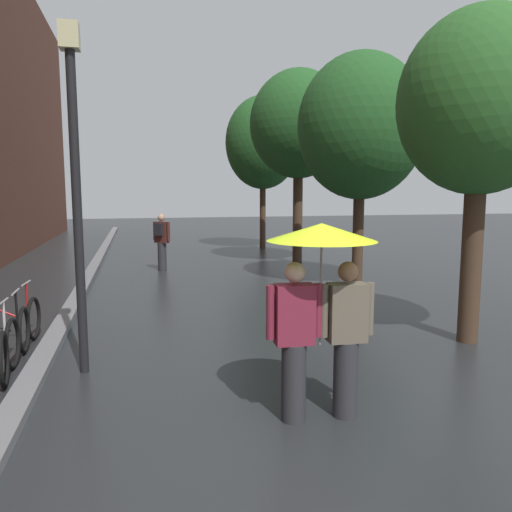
{
  "coord_description": "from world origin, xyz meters",
  "views": [
    {
      "loc": [
        -1.86,
        -4.09,
        2.41
      ],
      "look_at": [
        -0.01,
        3.67,
        1.35
      ],
      "focal_mm": 35.12,
      "sensor_mm": 36.0,
      "label": 1
    }
  ],
  "objects_px": {
    "street_lamp_post": "(76,176)",
    "pedestrian_walking_midground": "(162,241)",
    "street_tree_3": "(263,143)",
    "parked_bicycle_3": "(0,318)",
    "street_tree_1": "(361,127)",
    "street_tree_0": "(480,104)",
    "street_tree_2": "(299,125)",
    "couple_under_umbrella": "(321,290)"
  },
  "relations": [
    {
      "from": "street_tree_1",
      "to": "street_lamp_post",
      "type": "xyz_separation_m",
      "value": [
        -6.07,
        -4.69,
        -1.32
      ]
    },
    {
      "from": "pedestrian_walking_midground",
      "to": "parked_bicycle_3",
      "type": "bearing_deg",
      "value": -113.56
    },
    {
      "from": "street_tree_0",
      "to": "couple_under_umbrella",
      "type": "height_order",
      "value": "street_tree_0"
    },
    {
      "from": "pedestrian_walking_midground",
      "to": "street_tree_3",
      "type": "bearing_deg",
      "value": 47.99
    },
    {
      "from": "street_tree_2",
      "to": "street_lamp_post",
      "type": "relative_size",
      "value": 1.39
    },
    {
      "from": "parked_bicycle_3",
      "to": "pedestrian_walking_midground",
      "type": "height_order",
      "value": "pedestrian_walking_midground"
    },
    {
      "from": "parked_bicycle_3",
      "to": "street_lamp_post",
      "type": "relative_size",
      "value": 0.25
    },
    {
      "from": "street_tree_0",
      "to": "parked_bicycle_3",
      "type": "bearing_deg",
      "value": 166.47
    },
    {
      "from": "street_tree_0",
      "to": "street_tree_1",
      "type": "distance_m",
      "value": 4.7
    },
    {
      "from": "street_tree_1",
      "to": "street_lamp_post",
      "type": "bearing_deg",
      "value": -142.29
    },
    {
      "from": "street_tree_1",
      "to": "pedestrian_walking_midground",
      "type": "xyz_separation_m",
      "value": [
        -4.64,
        3.65,
        -3.01
      ]
    },
    {
      "from": "street_tree_0",
      "to": "street_lamp_post",
      "type": "bearing_deg",
      "value": -179.95
    },
    {
      "from": "couple_under_umbrella",
      "to": "pedestrian_walking_midground",
      "type": "xyz_separation_m",
      "value": [
        -1.14,
        10.33,
        -0.48
      ]
    },
    {
      "from": "street_tree_2",
      "to": "street_tree_3",
      "type": "height_order",
      "value": "street_tree_2"
    },
    {
      "from": "street_tree_1",
      "to": "parked_bicycle_3",
      "type": "distance_m",
      "value": 8.8
    },
    {
      "from": "street_lamp_post",
      "to": "pedestrian_walking_midground",
      "type": "height_order",
      "value": "street_lamp_post"
    },
    {
      "from": "parked_bicycle_3",
      "to": "pedestrian_walking_midground",
      "type": "relative_size",
      "value": 0.67
    },
    {
      "from": "couple_under_umbrella",
      "to": "street_lamp_post",
      "type": "distance_m",
      "value": 3.46
    },
    {
      "from": "street_lamp_post",
      "to": "pedestrian_walking_midground",
      "type": "bearing_deg",
      "value": 80.28
    },
    {
      "from": "street_tree_1",
      "to": "street_tree_3",
      "type": "bearing_deg",
      "value": 92.15
    },
    {
      "from": "street_tree_1",
      "to": "street_tree_2",
      "type": "xyz_separation_m",
      "value": [
        -0.25,
        4.05,
        0.54
      ]
    },
    {
      "from": "street_tree_3",
      "to": "parked_bicycle_3",
      "type": "bearing_deg",
      "value": -122.29
    },
    {
      "from": "pedestrian_walking_midground",
      "to": "street_tree_1",
      "type": "bearing_deg",
      "value": -38.18
    },
    {
      "from": "street_tree_3",
      "to": "pedestrian_walking_midground",
      "type": "height_order",
      "value": "street_tree_3"
    },
    {
      "from": "street_tree_0",
      "to": "street_tree_2",
      "type": "xyz_separation_m",
      "value": [
        -0.01,
        8.74,
        0.77
      ]
    },
    {
      "from": "street_tree_3",
      "to": "pedestrian_walking_midground",
      "type": "xyz_separation_m",
      "value": [
        -4.32,
        -4.8,
        -3.37
      ]
    },
    {
      "from": "parked_bicycle_3",
      "to": "couple_under_umbrella",
      "type": "bearing_deg",
      "value": -43.08
    },
    {
      "from": "street_tree_2",
      "to": "street_tree_1",
      "type": "bearing_deg",
      "value": -86.43
    },
    {
      "from": "street_tree_0",
      "to": "street_tree_1",
      "type": "xyz_separation_m",
      "value": [
        0.24,
        4.69,
        0.23
      ]
    },
    {
      "from": "street_tree_3",
      "to": "couple_under_umbrella",
      "type": "distance_m",
      "value": 15.73
    },
    {
      "from": "street_tree_2",
      "to": "street_tree_3",
      "type": "xyz_separation_m",
      "value": [
        -0.06,
        4.39,
        -0.17
      ]
    },
    {
      "from": "street_tree_3",
      "to": "street_lamp_post",
      "type": "bearing_deg",
      "value": -113.64
    },
    {
      "from": "street_tree_1",
      "to": "pedestrian_walking_midground",
      "type": "bearing_deg",
      "value": 141.82
    },
    {
      "from": "parked_bicycle_3",
      "to": "street_lamp_post",
      "type": "bearing_deg",
      "value": -50.56
    },
    {
      "from": "street_tree_2",
      "to": "street_tree_0",
      "type": "bearing_deg",
      "value": -89.94
    },
    {
      "from": "street_tree_0",
      "to": "parked_bicycle_3",
      "type": "distance_m",
      "value": 8.17
    },
    {
      "from": "street_tree_0",
      "to": "pedestrian_walking_midground",
      "type": "distance_m",
      "value": 9.82
    },
    {
      "from": "street_tree_0",
      "to": "street_tree_2",
      "type": "distance_m",
      "value": 8.77
    },
    {
      "from": "street_tree_3",
      "to": "couple_under_umbrella",
      "type": "bearing_deg",
      "value": -101.89
    },
    {
      "from": "street_tree_1",
      "to": "couple_under_umbrella",
      "type": "distance_m",
      "value": 7.96
    },
    {
      "from": "street_tree_2",
      "to": "pedestrian_walking_midground",
      "type": "height_order",
      "value": "street_tree_2"
    },
    {
      "from": "street_lamp_post",
      "to": "street_tree_3",
      "type": "bearing_deg",
      "value": 66.36
    }
  ]
}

